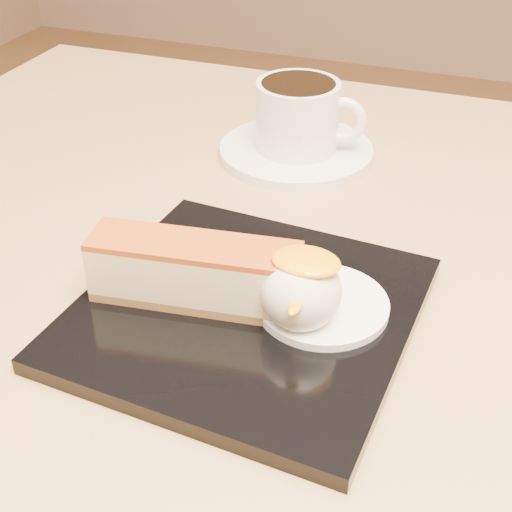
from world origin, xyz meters
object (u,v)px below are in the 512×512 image
at_px(saucer, 296,151).
at_px(coffee_cup, 300,115).
at_px(table, 218,391).
at_px(dessert_plate, 246,312).
at_px(cheesecake, 195,272).
at_px(ice_cream_scoop, 301,291).

bearing_deg(saucer, coffee_cup, 5.54).
bearing_deg(table, coffee_cup, 85.73).
xyz_separation_m(table, dessert_plate, (0.06, -0.07, 0.16)).
distance_m(table, coffee_cup, 0.27).
bearing_deg(cheesecake, ice_cream_scoop, -7.49).
bearing_deg(ice_cream_scoop, table, 141.94).
xyz_separation_m(cheesecake, saucer, (-0.01, 0.26, -0.03)).
bearing_deg(dessert_plate, saucer, 99.79).
bearing_deg(ice_cream_scoop, saucer, 107.97).
distance_m(table, saucer, 0.24).
xyz_separation_m(cheesecake, coffee_cup, (-0.01, 0.26, 0.01)).
bearing_deg(coffee_cup, saucer, 180.00).
bearing_deg(dessert_plate, table, 128.46).
height_order(saucer, coffee_cup, coffee_cup).
bearing_deg(table, saucer, 86.35).
height_order(cheesecake, ice_cream_scoop, ice_cream_scoop).
height_order(cheesecake, coffee_cup, coffee_cup).
bearing_deg(dessert_plate, coffee_cup, 99.34).
xyz_separation_m(ice_cream_scoop, saucer, (-0.08, 0.26, -0.03)).
distance_m(saucer, coffee_cup, 0.04).
bearing_deg(table, ice_cream_scoop, -38.06).
distance_m(dessert_plate, ice_cream_scoop, 0.05).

